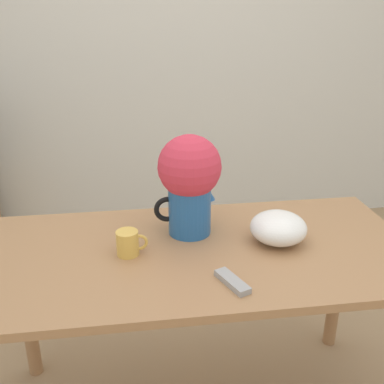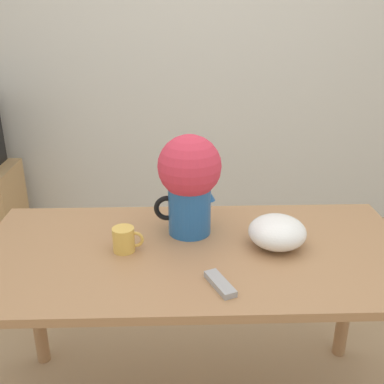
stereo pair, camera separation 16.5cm
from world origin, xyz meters
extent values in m
cube|color=silver|center=(0.00, 1.90, 1.30)|extent=(8.00, 0.05, 2.60)
cube|color=#A3754C|center=(-0.10, 0.07, 0.75)|extent=(1.54, 0.74, 0.03)
cylinder|color=#A3754C|center=(-0.81, 0.38, 0.37)|extent=(0.06, 0.06, 0.74)
cylinder|color=#A3754C|center=(0.61, 0.38, 0.37)|extent=(0.06, 0.06, 0.74)
cylinder|color=#235B9E|center=(-0.12, 0.20, 0.86)|extent=(0.16, 0.16, 0.18)
cone|color=#235B9E|center=(-0.05, 0.20, 0.92)|extent=(0.06, 0.06, 0.05)
torus|color=black|center=(-0.20, 0.20, 0.87)|extent=(0.10, 0.02, 0.10)
sphere|color=#3D7033|center=(-0.12, 0.20, 0.99)|extent=(0.17, 0.17, 0.17)
sphere|color=#CC3347|center=(-0.12, 0.20, 1.03)|extent=(0.23, 0.23, 0.23)
cylinder|color=gold|center=(-0.35, 0.07, 0.81)|extent=(0.08, 0.08, 0.09)
torus|color=gold|center=(-0.31, 0.07, 0.81)|extent=(0.06, 0.01, 0.06)
ellipsoid|color=white|center=(0.19, 0.08, 0.82)|extent=(0.21, 0.21, 0.11)
cube|color=#999999|center=(-0.03, -0.16, 0.78)|extent=(0.09, 0.15, 0.02)
camera|label=1|loc=(-0.32, -1.31, 1.56)|focal=42.00mm
camera|label=2|loc=(-0.16, -1.32, 1.56)|focal=42.00mm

